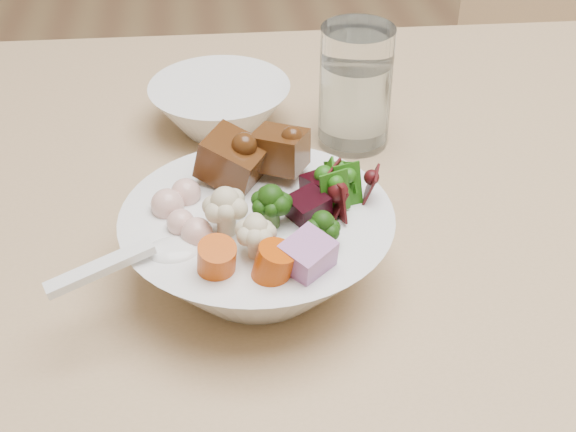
{
  "coord_description": "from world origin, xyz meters",
  "views": [
    {
      "loc": [
        -0.5,
        -0.61,
        1.14
      ],
      "look_at": [
        -0.43,
        -0.08,
        0.75
      ],
      "focal_mm": 50.0,
      "sensor_mm": 36.0,
      "label": 1
    }
  ],
  "objects": [
    {
      "name": "soup_spoon",
      "position": [
        -0.54,
        -0.13,
        0.75
      ],
      "size": [
        0.12,
        0.07,
        0.02
      ],
      "rotation": [
        0.0,
        0.0,
        0.35
      ],
      "color": "white",
      "rests_on": "food_bowl"
    },
    {
      "name": "water_glass",
      "position": [
        -0.33,
        0.13,
        0.75
      ],
      "size": [
        0.08,
        0.08,
        0.13
      ],
      "color": "white",
      "rests_on": "dining_table"
    },
    {
      "name": "chair_far",
      "position": [
        0.15,
        0.61,
        0.47
      ],
      "size": [
        0.48,
        0.48,
        0.83
      ],
      "rotation": [
        0.0,
        0.0,
        -0.32
      ],
      "color": "tan",
      "rests_on": "ground"
    },
    {
      "name": "side_bowl",
      "position": [
        -0.47,
        0.18,
        0.71
      ],
      "size": [
        0.16,
        0.16,
        0.05
      ],
      "primitive_type": null,
      "color": "white",
      "rests_on": "dining_table"
    },
    {
      "name": "dining_table",
      "position": [
        -0.13,
        0.02,
        0.62
      ],
      "size": [
        1.49,
        0.88,
        0.69
      ],
      "rotation": [
        0.0,
        0.0,
        -0.04
      ],
      "color": "tan",
      "rests_on": "ground"
    },
    {
      "name": "food_bowl",
      "position": [
        -0.45,
        -0.08,
        0.72
      ],
      "size": [
        0.23,
        0.23,
        0.12
      ],
      "color": "white",
      "rests_on": "dining_table"
    }
  ]
}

